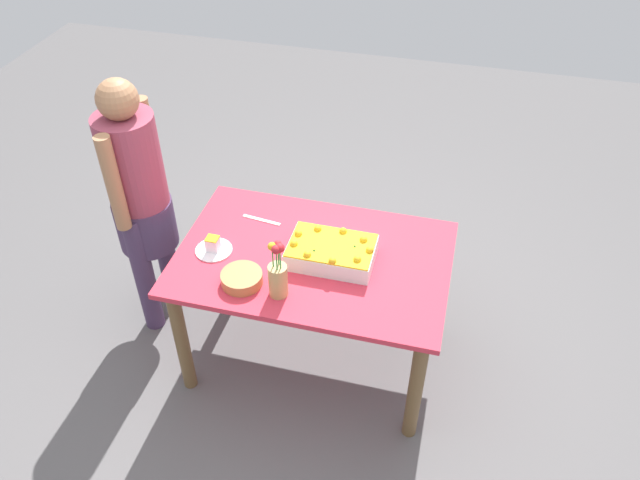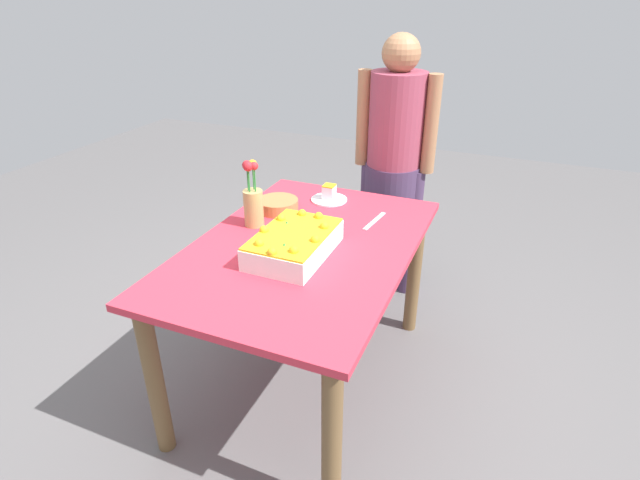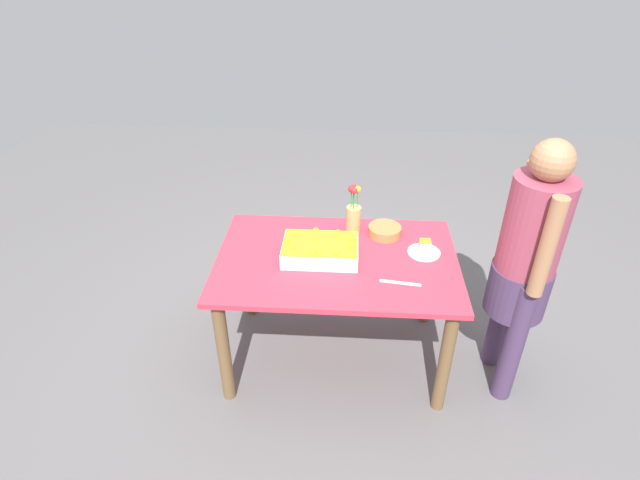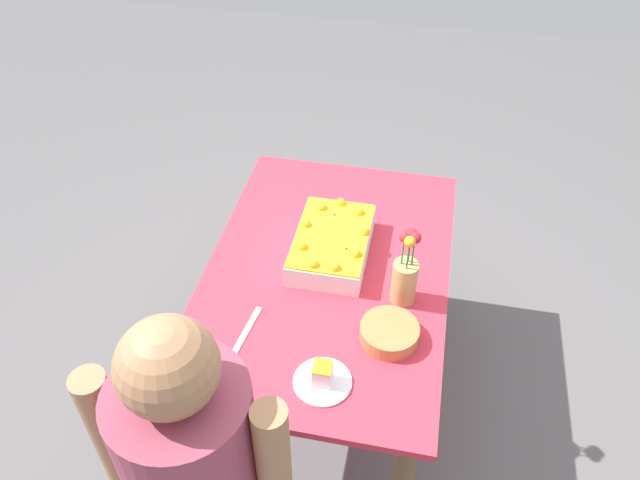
# 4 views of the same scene
# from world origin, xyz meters

# --- Properties ---
(ground_plane) EXTENTS (8.00, 8.00, 0.00)m
(ground_plane) POSITION_xyz_m (0.00, 0.00, 0.00)
(ground_plane) COLOR #5D5A5B
(dining_table) EXTENTS (1.33, 0.88, 0.73)m
(dining_table) POSITION_xyz_m (0.00, 0.00, 0.61)
(dining_table) COLOR #D03043
(dining_table) RESTS_ON ground_plane
(sheet_cake) EXTENTS (0.41, 0.27, 0.12)m
(sheet_cake) POSITION_xyz_m (0.09, -0.00, 0.78)
(sheet_cake) COLOR white
(sheet_cake) RESTS_ON dining_table
(serving_plate_with_slice) EXTENTS (0.18, 0.18, 0.08)m
(serving_plate_with_slice) POSITION_xyz_m (-0.48, -0.08, 0.76)
(serving_plate_with_slice) COLOR white
(serving_plate_with_slice) RESTS_ON dining_table
(cake_knife) EXTENTS (0.21, 0.05, 0.00)m
(cake_knife) POSITION_xyz_m (-0.33, 0.21, 0.73)
(cake_knife) COLOR silver
(cake_knife) RESTS_ON dining_table
(flower_vase) EXTENTS (0.09, 0.09, 0.30)m
(flower_vase) POSITION_xyz_m (-0.09, -0.28, 0.85)
(flower_vase) COLOR tan
(flower_vase) RESTS_ON dining_table
(fruit_bowl) EXTENTS (0.19, 0.19, 0.06)m
(fruit_bowl) POSITION_xyz_m (-0.27, -0.26, 0.76)
(fruit_bowl) COLOR #B87441
(fruit_bowl) RESTS_ON dining_table
(person_standing) EXTENTS (0.31, 0.45, 1.49)m
(person_standing) POSITION_xyz_m (-0.96, 0.12, 0.85)
(person_standing) COLOR #463152
(person_standing) RESTS_ON ground_plane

